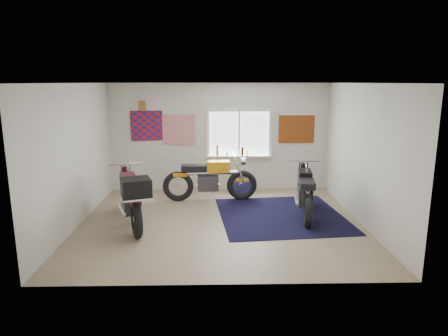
{
  "coord_description": "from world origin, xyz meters",
  "views": [
    {
      "loc": [
        -0.11,
        -7.51,
        2.72
      ],
      "look_at": [
        0.07,
        0.4,
        1.01
      ],
      "focal_mm": 32.0,
      "sensor_mm": 36.0,
      "label": 1
    }
  ],
  "objects_px": {
    "navy_rug": "(281,215)",
    "black_chrome_bike": "(305,193)",
    "yellow_triumph": "(210,180)",
    "maroon_tourer": "(131,198)"
  },
  "relations": [
    {
      "from": "navy_rug",
      "to": "black_chrome_bike",
      "type": "bearing_deg",
      "value": 3.42
    },
    {
      "from": "yellow_triumph",
      "to": "black_chrome_bike",
      "type": "distance_m",
      "value": 2.27
    },
    {
      "from": "navy_rug",
      "to": "maroon_tourer",
      "type": "relative_size",
      "value": 1.2
    },
    {
      "from": "yellow_triumph",
      "to": "maroon_tourer",
      "type": "xyz_separation_m",
      "value": [
        -1.46,
        -1.73,
        0.09
      ]
    },
    {
      "from": "black_chrome_bike",
      "to": "maroon_tourer",
      "type": "bearing_deg",
      "value": 108.15
    },
    {
      "from": "black_chrome_bike",
      "to": "maroon_tourer",
      "type": "xyz_separation_m",
      "value": [
        -3.44,
        -0.62,
        0.11
      ]
    },
    {
      "from": "maroon_tourer",
      "to": "yellow_triumph",
      "type": "bearing_deg",
      "value": -59.44
    },
    {
      "from": "yellow_triumph",
      "to": "black_chrome_bike",
      "type": "relative_size",
      "value": 1.06
    },
    {
      "from": "navy_rug",
      "to": "black_chrome_bike",
      "type": "relative_size",
      "value": 1.25
    },
    {
      "from": "navy_rug",
      "to": "yellow_triumph",
      "type": "xyz_separation_m",
      "value": [
        -1.49,
        1.13,
        0.48
      ]
    }
  ]
}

